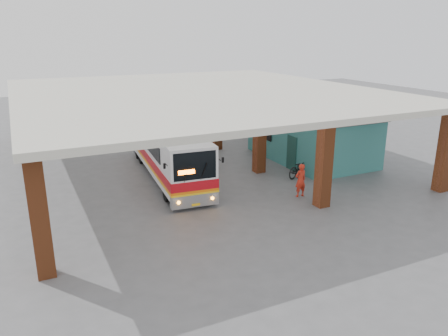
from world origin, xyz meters
name	(u,v)px	position (x,y,z in m)	size (l,w,h in m)	color
ground	(238,195)	(0.00, 0.00, 0.00)	(90.00, 90.00, 0.00)	#515154
brick_columns	(221,132)	(1.43, 5.00, 2.17)	(20.10, 21.60, 4.35)	brown
canopy_roof	(197,92)	(0.50, 6.50, 4.50)	(21.00, 23.00, 0.30)	beige
shop_building	(311,136)	(7.49, 4.00, 1.56)	(5.20, 8.20, 3.11)	#31787B
coach_bus	(168,150)	(-2.20, 4.49, 1.60)	(3.31, 11.19, 3.21)	white
motorcycle	(300,167)	(4.70, 1.18, 0.57)	(0.76, 2.19, 1.15)	black
pedestrian	(300,180)	(2.81, -1.48, 0.87)	(0.63, 0.41, 1.73)	red
red_chair	(262,152)	(4.77, 5.67, 0.38)	(0.53, 0.53, 0.83)	red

